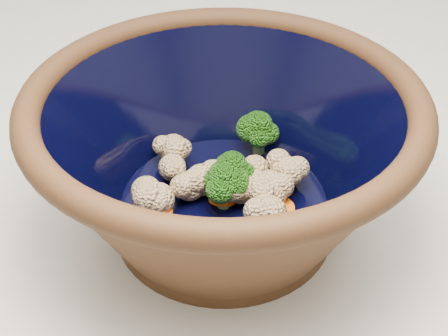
# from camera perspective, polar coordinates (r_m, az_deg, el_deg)

# --- Properties ---
(mixing_bowl) EXTENTS (0.44, 0.44, 0.16)m
(mixing_bowl) POSITION_cam_1_polar(r_m,az_deg,el_deg) (0.60, 0.00, 1.20)
(mixing_bowl) COLOR black
(mixing_bowl) RESTS_ON counter
(vegetable_pile) EXTENTS (0.16, 0.15, 0.06)m
(vegetable_pile) POSITION_cam_1_polar(r_m,az_deg,el_deg) (0.62, 0.68, -0.60)
(vegetable_pile) COLOR #608442
(vegetable_pile) RESTS_ON mixing_bowl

